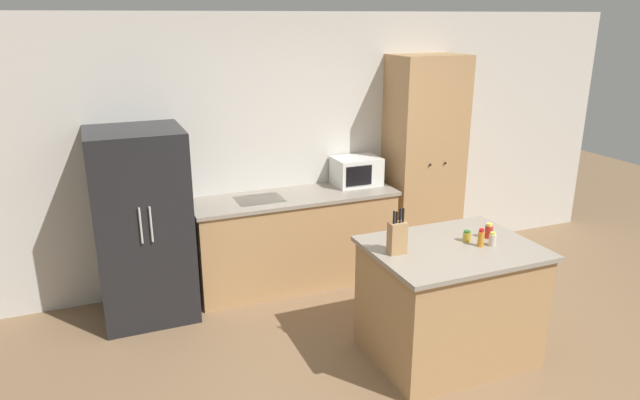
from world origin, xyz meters
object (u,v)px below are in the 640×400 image
(microwave, at_px, (356,171))
(knife_block, at_px, (397,237))
(pantry_cabinet, at_px, (423,162))
(spice_bottle_amber_oil, at_px, (489,231))
(refrigerator, at_px, (142,225))
(spice_bottle_green_herb, at_px, (493,239))
(spice_bottle_tall_dark, at_px, (467,236))
(spice_bottle_short_red, at_px, (481,238))

(microwave, relative_size, knife_block, 1.32)
(pantry_cabinet, relative_size, spice_bottle_amber_oil, 18.55)
(refrigerator, height_order, spice_bottle_green_herb, refrigerator)
(microwave, relative_size, spice_bottle_tall_dark, 5.37)
(knife_block, bearing_deg, refrigerator, 136.71)
(spice_bottle_short_red, bearing_deg, spice_bottle_green_herb, -15.78)
(refrigerator, relative_size, knife_block, 4.85)
(pantry_cabinet, xyz_separation_m, spice_bottle_amber_oil, (-0.44, -1.65, -0.12))
(spice_bottle_amber_oil, xyz_separation_m, spice_bottle_green_herb, (-0.08, -0.14, -0.01))
(spice_bottle_short_red, relative_size, spice_bottle_green_herb, 1.31)
(knife_block, bearing_deg, spice_bottle_short_red, -10.71)
(refrigerator, distance_m, microwave, 2.15)
(spice_bottle_short_red, bearing_deg, microwave, 94.51)
(microwave, relative_size, spice_bottle_short_red, 3.28)
(pantry_cabinet, height_order, spice_bottle_short_red, pantry_cabinet)
(pantry_cabinet, xyz_separation_m, spice_bottle_tall_dark, (-0.64, -1.65, -0.14))
(spice_bottle_short_red, distance_m, spice_bottle_amber_oil, 0.20)
(microwave, distance_m, spice_bottle_tall_dark, 1.71)
(spice_bottle_tall_dark, bearing_deg, spice_bottle_short_red, -73.82)
(spice_bottle_short_red, xyz_separation_m, spice_bottle_amber_oil, (0.16, 0.12, -0.01))
(spice_bottle_tall_dark, xyz_separation_m, spice_bottle_amber_oil, (0.20, -0.00, 0.02))
(spice_bottle_green_herb, bearing_deg, refrigerator, 144.56)
(microwave, distance_m, knife_block, 1.78)
(spice_bottle_short_red, height_order, spice_bottle_amber_oil, spice_bottle_short_red)
(refrigerator, bearing_deg, spice_bottle_green_herb, -35.44)
(pantry_cabinet, distance_m, spice_bottle_amber_oil, 1.71)
(spice_bottle_tall_dark, bearing_deg, spice_bottle_amber_oil, -1.38)
(refrigerator, xyz_separation_m, spice_bottle_amber_oil, (2.44, -1.54, 0.14))
(knife_block, xyz_separation_m, spice_bottle_amber_oil, (0.81, -0.01, -0.07))
(refrigerator, xyz_separation_m, spice_bottle_short_red, (2.27, -1.66, 0.15))
(pantry_cabinet, relative_size, knife_block, 6.35)
(refrigerator, distance_m, spice_bottle_short_red, 2.82)
(knife_block, height_order, spice_bottle_green_herb, knife_block)
(spice_bottle_amber_oil, bearing_deg, spice_bottle_short_red, -144.47)
(microwave, bearing_deg, spice_bottle_tall_dark, -86.35)
(spice_bottle_tall_dark, bearing_deg, microwave, 93.65)
(pantry_cabinet, distance_m, spice_bottle_green_herb, 1.87)
(spice_bottle_green_herb, bearing_deg, spice_bottle_short_red, 164.22)
(refrigerator, bearing_deg, microwave, 4.69)
(microwave, height_order, spice_bottle_green_herb, microwave)
(pantry_cabinet, relative_size, spice_bottle_tall_dark, 25.74)
(knife_block, bearing_deg, microwave, 73.64)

